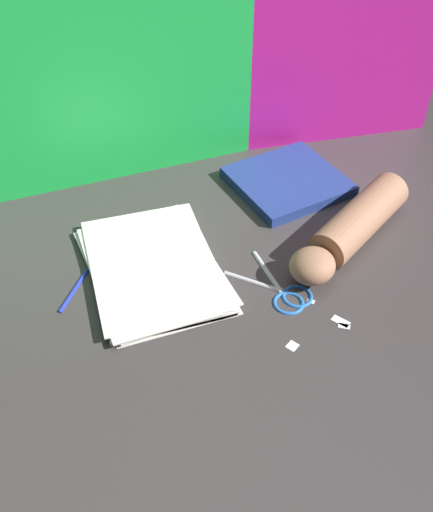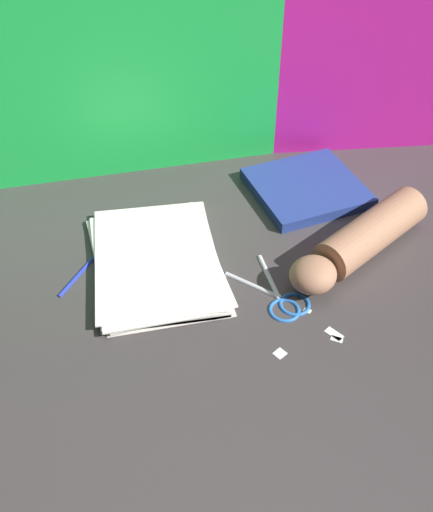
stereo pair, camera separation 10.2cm
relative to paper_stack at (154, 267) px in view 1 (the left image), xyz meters
name	(u,v)px [view 1 (the left image)]	position (x,y,z in m)	size (l,w,h in m)	color
ground_plane	(224,266)	(0.12, -0.03, -0.01)	(6.00, 6.00, 0.00)	#3D3838
backdrop_panel_left	(86,80)	(-0.02, 0.32, 0.22)	(0.89, 0.02, 0.46)	green
backdrop_panel_center	(251,53)	(0.32, 0.32, 0.22)	(0.87, 0.14, 0.45)	#D81E9E
paper_stack	(154,267)	(0.00, 0.00, 0.00)	(0.24, 0.32, 0.02)	white
book_closed	(288,181)	(0.34, 0.15, 0.00)	(0.24, 0.24, 0.02)	navy
scissors	(283,291)	(0.19, -0.13, 0.00)	(0.14, 0.17, 0.01)	silver
hand_forearm	(351,228)	(0.37, -0.06, 0.03)	(0.33, 0.23, 0.08)	#A87556
paper_scrap_near	(311,301)	(0.23, -0.17, -0.01)	(0.02, 0.02, 0.00)	white
paper_scrap_mid	(292,346)	(0.16, -0.25, -0.01)	(0.02, 0.02, 0.00)	white
paper_scrap_far	(341,321)	(0.26, -0.23, -0.01)	(0.03, 0.03, 0.00)	white
paper_scrap_side	(344,326)	(0.26, -0.24, -0.01)	(0.02, 0.02, 0.00)	white
pen	(78,283)	(-0.14, 0.02, -0.01)	(0.09, 0.12, 0.01)	#2333B2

